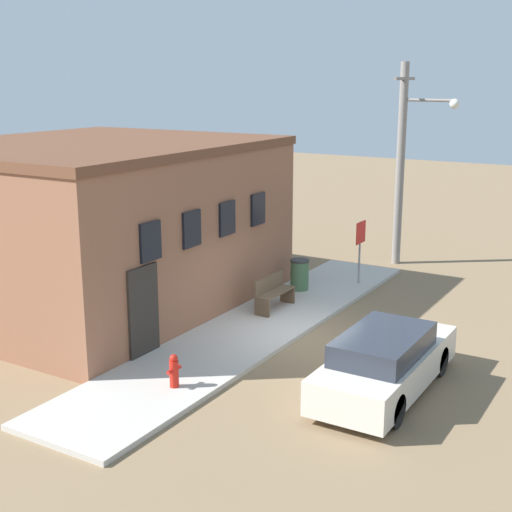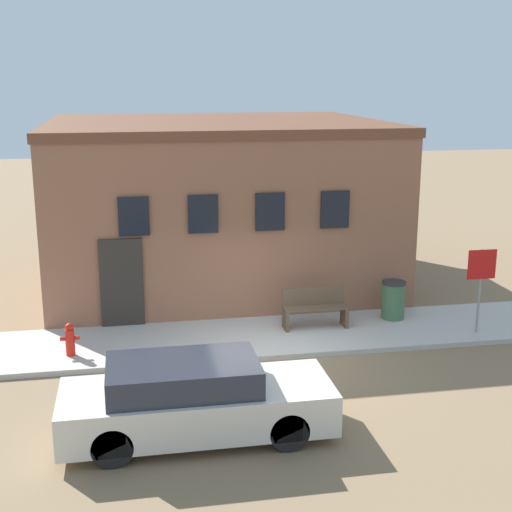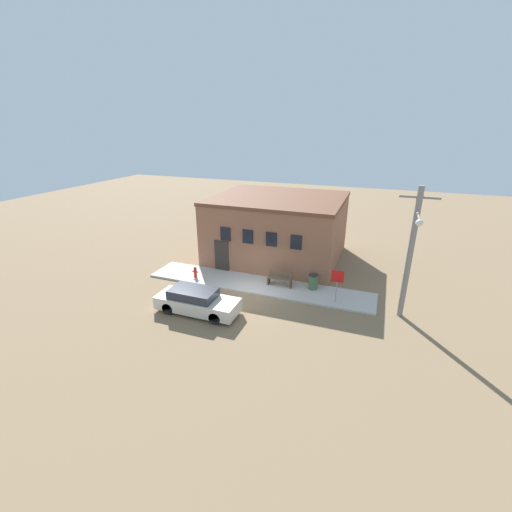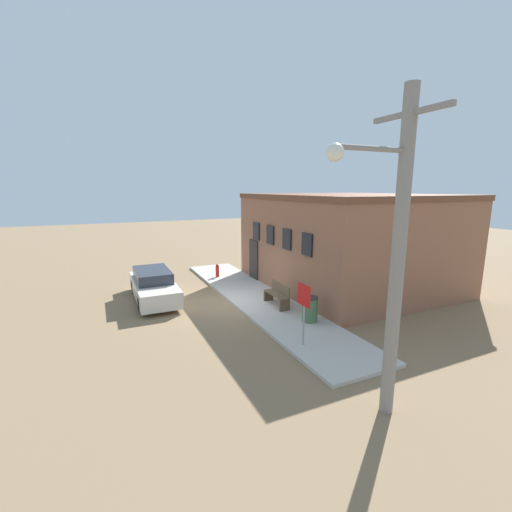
{
  "view_description": "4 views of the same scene",
  "coord_description": "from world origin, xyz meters",
  "px_view_note": "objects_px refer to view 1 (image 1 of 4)",
  "views": [
    {
      "loc": [
        -14.96,
        -7.66,
        6.33
      ],
      "look_at": [
        -0.1,
        1.26,
        1.97
      ],
      "focal_mm": 50.0,
      "sensor_mm": 36.0,
      "label": 1
    },
    {
      "loc": [
        -2.86,
        -13.7,
        5.84
      ],
      "look_at": [
        -0.1,
        1.26,
        1.97
      ],
      "focal_mm": 50.0,
      "sensor_mm": 36.0,
      "label": 2
    },
    {
      "loc": [
        6.72,
        -16.86,
        9.47
      ],
      "look_at": [
        -0.1,
        1.26,
        1.97
      ],
      "focal_mm": 24.0,
      "sensor_mm": 36.0,
      "label": 3
    },
    {
      "loc": [
        13.29,
        -4.93,
        4.89
      ],
      "look_at": [
        -0.1,
        1.26,
        1.97
      ],
      "focal_mm": 24.0,
      "sensor_mm": 36.0,
      "label": 4
    }
  ],
  "objects_px": {
    "bench": "(273,293)",
    "trash_bin": "(300,274)",
    "utility_pole": "(404,158)",
    "fire_hydrant": "(174,371)",
    "parked_car": "(385,362)",
    "stop_sign": "(360,240)"
  },
  "relations": [
    {
      "from": "stop_sign",
      "to": "trash_bin",
      "type": "bearing_deg",
      "value": 140.33
    },
    {
      "from": "fire_hydrant",
      "to": "stop_sign",
      "type": "height_order",
      "value": "stop_sign"
    },
    {
      "from": "trash_bin",
      "to": "utility_pole",
      "type": "xyz_separation_m",
      "value": [
        4.92,
        -1.35,
        3.09
      ]
    },
    {
      "from": "fire_hydrant",
      "to": "parked_car",
      "type": "height_order",
      "value": "parked_car"
    },
    {
      "from": "bench",
      "to": "utility_pole",
      "type": "xyz_separation_m",
      "value": [
        6.94,
        -1.1,
        3.1
      ]
    },
    {
      "from": "stop_sign",
      "to": "bench",
      "type": "xyz_separation_m",
      "value": [
        -3.57,
        1.03,
        -0.91
      ]
    },
    {
      "from": "fire_hydrant",
      "to": "bench",
      "type": "relative_size",
      "value": 0.48
    },
    {
      "from": "stop_sign",
      "to": "trash_bin",
      "type": "xyz_separation_m",
      "value": [
        -1.54,
        1.28,
        -0.9
      ]
    },
    {
      "from": "stop_sign",
      "to": "bench",
      "type": "relative_size",
      "value": 1.3
    },
    {
      "from": "trash_bin",
      "to": "parked_car",
      "type": "distance_m",
      "value": 7.1
    },
    {
      "from": "bench",
      "to": "trash_bin",
      "type": "relative_size",
      "value": 1.62
    },
    {
      "from": "fire_hydrant",
      "to": "utility_pole",
      "type": "distance_m",
      "value": 12.85
    },
    {
      "from": "fire_hydrant",
      "to": "trash_bin",
      "type": "distance_m",
      "value": 7.6
    },
    {
      "from": "bench",
      "to": "parked_car",
      "type": "relative_size",
      "value": 0.33
    },
    {
      "from": "fire_hydrant",
      "to": "stop_sign",
      "type": "xyz_separation_m",
      "value": [
        9.07,
        -0.25,
        1.01
      ]
    },
    {
      "from": "trash_bin",
      "to": "parked_car",
      "type": "relative_size",
      "value": 0.21
    },
    {
      "from": "fire_hydrant",
      "to": "stop_sign",
      "type": "bearing_deg",
      "value": -1.61
    },
    {
      "from": "fire_hydrant",
      "to": "trash_bin",
      "type": "bearing_deg",
      "value": 7.76
    },
    {
      "from": "stop_sign",
      "to": "utility_pole",
      "type": "distance_m",
      "value": 4.02
    },
    {
      "from": "parked_car",
      "to": "utility_pole",
      "type": "bearing_deg",
      "value": 18.4
    },
    {
      "from": "trash_bin",
      "to": "parked_car",
      "type": "bearing_deg",
      "value": -138.07
    },
    {
      "from": "parked_car",
      "to": "trash_bin",
      "type": "bearing_deg",
      "value": 41.93
    }
  ]
}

